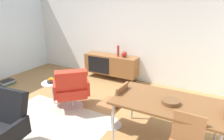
# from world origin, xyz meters

# --- Properties ---
(ground_plane) EXTENTS (8.32, 8.32, 0.00)m
(ground_plane) POSITION_xyz_m (0.00, 0.00, 0.00)
(ground_plane) COLOR #9E7242
(wall_back) EXTENTS (6.80, 0.12, 2.80)m
(wall_back) POSITION_xyz_m (0.00, 2.60, 1.40)
(wall_back) COLOR silver
(wall_back) RESTS_ON ground_plane
(sideboard) EXTENTS (1.60, 0.45, 0.72)m
(sideboard) POSITION_xyz_m (-0.28, 2.30, 0.44)
(sideboard) COLOR brown
(sideboard) RESTS_ON ground_plane
(vase_cobalt) EXTENTS (0.06, 0.06, 0.31)m
(vase_cobalt) POSITION_xyz_m (-0.04, 2.30, 0.88)
(vase_cobalt) COLOR maroon
(vase_cobalt) RESTS_ON sideboard
(vase_sculptural_dark) EXTENTS (0.16, 0.16, 0.16)m
(vase_sculptural_dark) POSITION_xyz_m (0.15, 2.30, 0.80)
(vase_sculptural_dark) COLOR maroon
(vase_sculptural_dark) RESTS_ON sideboard
(dining_table) EXTENTS (1.60, 0.90, 0.74)m
(dining_table) POSITION_xyz_m (1.82, 0.23, 0.70)
(dining_table) COLOR brown
(dining_table) RESTS_ON ground_plane
(wooden_bowl_on_table) EXTENTS (0.26, 0.26, 0.06)m
(wooden_bowl_on_table) POSITION_xyz_m (1.87, 0.17, 0.77)
(wooden_bowl_on_table) COLOR brown
(wooden_bowl_on_table) RESTS_ON dining_table
(dining_chair_near_window) EXTENTS (0.44, 0.42, 0.86)m
(dining_chair_near_window) POSITION_xyz_m (0.93, 0.22, 0.47)
(dining_chair_near_window) COLOR brown
(dining_chair_near_window) RESTS_ON ground_plane
(lounge_chair_red) EXTENTS (0.91, 0.91, 0.95)m
(lounge_chair_red) POSITION_xyz_m (-0.17, 0.38, 0.47)
(lounge_chair_red) COLOR red
(lounge_chair_red) RESTS_ON ground_plane
(armchair_black_shell) EXTENTS (0.77, 0.72, 0.95)m
(armchair_black_shell) POSITION_xyz_m (-0.23, -1.10, 0.47)
(armchair_black_shell) COLOR black
(armchair_black_shell) RESTS_ON ground_plane
(side_table_round) EXTENTS (0.44, 0.44, 0.52)m
(side_table_round) POSITION_xyz_m (-0.66, 0.33, 0.32)
(side_table_round) COLOR white
(side_table_round) RESTS_ON ground_plane
(fruit_bowl) EXTENTS (0.20, 0.20, 0.11)m
(fruit_bowl) POSITION_xyz_m (-0.66, 0.33, 0.56)
(fruit_bowl) COLOR #262628
(fruit_bowl) RESTS_ON side_table_round
(magazine_stack) EXTENTS (0.32, 0.39, 0.12)m
(magazine_stack) POSITION_xyz_m (-2.61, 0.52, 0.06)
(magazine_stack) COLOR #3F7F4C
(magazine_stack) RESTS_ON ground_plane
(area_rug) EXTENTS (2.20, 1.70, 0.01)m
(area_rug) POSITION_xyz_m (-0.22, -0.37, 0.00)
(area_rug) COLOR #B7AD99
(area_rug) RESTS_ON ground_plane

